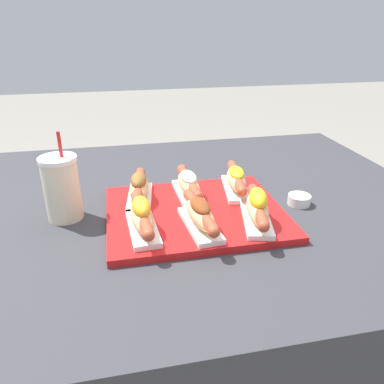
{
  "coord_description": "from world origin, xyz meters",
  "views": [
    {
      "loc": [
        -0.18,
        -0.9,
        1.17
      ],
      "look_at": [
        -0.0,
        -0.08,
        0.78
      ],
      "focal_mm": 35.0,
      "sensor_mm": 36.0,
      "label": 1
    }
  ],
  "objects_px": {
    "hot_dog_3": "(139,188)",
    "hot_dog_4": "(189,184)",
    "hot_dog_0": "(142,216)",
    "hot_dog_2": "(257,208)",
    "sauce_bowl": "(299,199)",
    "drink_cup": "(62,188)",
    "hot_dog_5": "(236,180)",
    "serving_tray": "(194,213)",
    "hot_dog_1": "(200,214)"
  },
  "relations": [
    {
      "from": "hot_dog_3",
      "to": "hot_dog_4",
      "type": "relative_size",
      "value": 0.99
    },
    {
      "from": "hot_dog_0",
      "to": "hot_dog_3",
      "type": "bearing_deg",
      "value": 87.93
    },
    {
      "from": "hot_dog_2",
      "to": "hot_dog_3",
      "type": "relative_size",
      "value": 0.98
    },
    {
      "from": "hot_dog_2",
      "to": "sauce_bowl",
      "type": "relative_size",
      "value": 3.48
    },
    {
      "from": "hot_dog_3",
      "to": "drink_cup",
      "type": "xyz_separation_m",
      "value": [
        -0.19,
        -0.02,
        0.03
      ]
    },
    {
      "from": "hot_dog_4",
      "to": "hot_dog_5",
      "type": "xyz_separation_m",
      "value": [
        0.13,
        0.0,
        0.0
      ]
    },
    {
      "from": "hot_dog_0",
      "to": "hot_dog_2",
      "type": "xyz_separation_m",
      "value": [
        0.27,
        -0.02,
        0.0
      ]
    },
    {
      "from": "serving_tray",
      "to": "hot_dog_0",
      "type": "bearing_deg",
      "value": -151.7
    },
    {
      "from": "hot_dog_2",
      "to": "hot_dog_4",
      "type": "bearing_deg",
      "value": 126.51
    },
    {
      "from": "hot_dog_2",
      "to": "hot_dog_5",
      "type": "relative_size",
      "value": 0.99
    },
    {
      "from": "hot_dog_2",
      "to": "drink_cup",
      "type": "relative_size",
      "value": 0.95
    },
    {
      "from": "drink_cup",
      "to": "sauce_bowl",
      "type": "bearing_deg",
      "value": -4.77
    },
    {
      "from": "sauce_bowl",
      "to": "hot_dog_5",
      "type": "bearing_deg",
      "value": 152.18
    },
    {
      "from": "hot_dog_4",
      "to": "sauce_bowl",
      "type": "relative_size",
      "value": 3.56
    },
    {
      "from": "hot_dog_3",
      "to": "sauce_bowl",
      "type": "xyz_separation_m",
      "value": [
        0.42,
        -0.07,
        -0.04
      ]
    },
    {
      "from": "hot_dog_3",
      "to": "hot_dog_4",
      "type": "distance_m",
      "value": 0.13
    },
    {
      "from": "serving_tray",
      "to": "hot_dog_1",
      "type": "distance_m",
      "value": 0.1
    },
    {
      "from": "hot_dog_1",
      "to": "sauce_bowl",
      "type": "xyz_separation_m",
      "value": [
        0.29,
        0.09,
        -0.04
      ]
    },
    {
      "from": "hot_dog_5",
      "to": "drink_cup",
      "type": "height_order",
      "value": "drink_cup"
    },
    {
      "from": "hot_dog_0",
      "to": "hot_dog_3",
      "type": "relative_size",
      "value": 1.01
    },
    {
      "from": "hot_dog_4",
      "to": "hot_dog_5",
      "type": "height_order",
      "value": "same"
    },
    {
      "from": "hot_dog_5",
      "to": "sauce_bowl",
      "type": "height_order",
      "value": "hot_dog_5"
    },
    {
      "from": "hot_dog_1",
      "to": "hot_dog_5",
      "type": "bearing_deg",
      "value": 50.96
    },
    {
      "from": "sauce_bowl",
      "to": "drink_cup",
      "type": "height_order",
      "value": "drink_cup"
    },
    {
      "from": "serving_tray",
      "to": "hot_dog_3",
      "type": "bearing_deg",
      "value": 146.81
    },
    {
      "from": "hot_dog_1",
      "to": "hot_dog_4",
      "type": "distance_m",
      "value": 0.17
    },
    {
      "from": "serving_tray",
      "to": "hot_dog_3",
      "type": "distance_m",
      "value": 0.16
    },
    {
      "from": "hot_dog_4",
      "to": "hot_dog_1",
      "type": "bearing_deg",
      "value": -93.13
    },
    {
      "from": "drink_cup",
      "to": "hot_dog_2",
      "type": "bearing_deg",
      "value": -18.07
    },
    {
      "from": "hot_dog_5",
      "to": "drink_cup",
      "type": "xyz_separation_m",
      "value": [
        -0.45,
        -0.03,
        0.03
      ]
    },
    {
      "from": "hot_dog_0",
      "to": "hot_dog_3",
      "type": "height_order",
      "value": "hot_dog_0"
    },
    {
      "from": "hot_dog_3",
      "to": "drink_cup",
      "type": "bearing_deg",
      "value": -172.38
    },
    {
      "from": "hot_dog_0",
      "to": "hot_dog_1",
      "type": "bearing_deg",
      "value": -6.45
    },
    {
      "from": "hot_dog_2",
      "to": "hot_dog_5",
      "type": "bearing_deg",
      "value": 88.27
    },
    {
      "from": "hot_dog_1",
      "to": "hot_dog_3",
      "type": "distance_m",
      "value": 0.21
    },
    {
      "from": "hot_dog_0",
      "to": "sauce_bowl",
      "type": "xyz_separation_m",
      "value": [
        0.42,
        0.08,
        -0.04
      ]
    },
    {
      "from": "hot_dog_0",
      "to": "hot_dog_4",
      "type": "distance_m",
      "value": 0.21
    },
    {
      "from": "hot_dog_3",
      "to": "hot_dog_1",
      "type": "bearing_deg",
      "value": -53.83
    },
    {
      "from": "hot_dog_2",
      "to": "drink_cup",
      "type": "bearing_deg",
      "value": 161.93
    },
    {
      "from": "hot_dog_4",
      "to": "hot_dog_3",
      "type": "bearing_deg",
      "value": -179.56
    },
    {
      "from": "hot_dog_3",
      "to": "hot_dog_0",
      "type": "bearing_deg",
      "value": -92.07
    },
    {
      "from": "hot_dog_0",
      "to": "drink_cup",
      "type": "relative_size",
      "value": 0.97
    },
    {
      "from": "serving_tray",
      "to": "hot_dog_5",
      "type": "relative_size",
      "value": 2.06
    },
    {
      "from": "hot_dog_3",
      "to": "drink_cup",
      "type": "distance_m",
      "value": 0.19
    },
    {
      "from": "hot_dog_2",
      "to": "sauce_bowl",
      "type": "xyz_separation_m",
      "value": [
        0.16,
        0.1,
        -0.04
      ]
    },
    {
      "from": "hot_dog_2",
      "to": "drink_cup",
      "type": "xyz_separation_m",
      "value": [
        -0.45,
        0.15,
        0.03
      ]
    },
    {
      "from": "hot_dog_0",
      "to": "sauce_bowl",
      "type": "distance_m",
      "value": 0.43
    },
    {
      "from": "hot_dog_5",
      "to": "hot_dog_1",
      "type": "bearing_deg",
      "value": -129.04
    },
    {
      "from": "hot_dog_4",
      "to": "drink_cup",
      "type": "xyz_separation_m",
      "value": [
        -0.32,
        -0.03,
        0.03
      ]
    },
    {
      "from": "hot_dog_1",
      "to": "hot_dog_2",
      "type": "height_order",
      "value": "hot_dog_2"
    }
  ]
}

